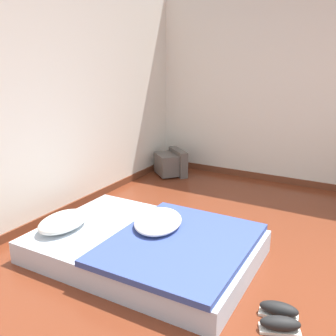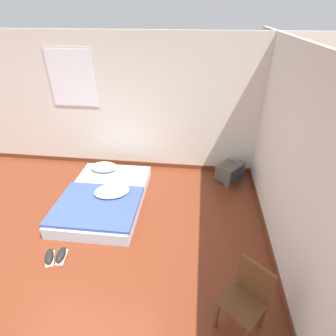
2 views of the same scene
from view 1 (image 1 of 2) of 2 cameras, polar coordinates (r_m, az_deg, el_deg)
name	(u,v)px [view 1 (image 1 of 2)]	position (r m, az deg, el deg)	size (l,w,h in m)	color
wall_back	(0,104)	(3.71, -24.26, 8.90)	(8.23, 0.08, 2.60)	silver
mattress_bed	(146,244)	(3.33, -3.45, -11.50)	(1.33, 1.89, 0.34)	silver
crt_tv	(171,163)	(5.54, 0.48, 0.74)	(0.58, 0.59, 0.38)	#56514C
sneaker_pair	(279,317)	(2.76, 16.62, -20.92)	(0.32, 0.32, 0.10)	silver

